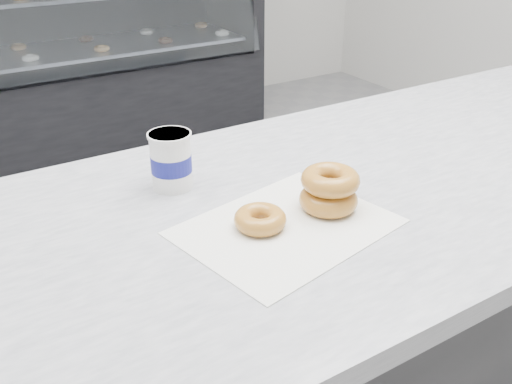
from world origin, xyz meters
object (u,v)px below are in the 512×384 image
at_px(donut_stack, 329,190).
at_px(coffee_cup, 171,160).
at_px(donut_single, 260,219).
at_px(display_case, 62,66).
at_px(counter, 373,337).

distance_m(donut_stack, coffee_cup, 0.30).
bearing_deg(donut_single, display_case, 82.67).
xyz_separation_m(counter, donut_stack, (-0.22, -0.06, 0.49)).
bearing_deg(donut_stack, donut_single, 176.74).
distance_m(counter, donut_single, 0.59).
bearing_deg(coffee_cup, donut_single, -63.72).
relative_size(counter, coffee_cup, 27.96).
distance_m(counter, donut_stack, 0.54).
bearing_deg(counter, display_case, 90.00).
bearing_deg(donut_single, counter, 8.72).
relative_size(display_case, donut_single, 27.14).
bearing_deg(counter, coffee_cup, 158.66).
height_order(donut_single, donut_stack, donut_stack).
distance_m(display_case, donut_single, 2.83).
bearing_deg(display_case, coffee_cup, -99.25).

